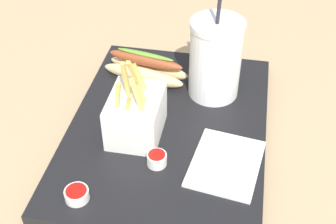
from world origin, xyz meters
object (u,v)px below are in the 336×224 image
(napkin_stack, at_px, (226,163))
(ketchup_cup_1, at_px, (77,194))
(ketchup_cup_2, at_px, (157,159))
(hot_dog_1, at_px, (146,69))
(soda_cup, at_px, (215,59))
(fries_basket, at_px, (136,115))

(napkin_stack, bearing_deg, ketchup_cup_1, -62.48)
(ketchup_cup_1, distance_m, ketchup_cup_2, 0.14)
(napkin_stack, bearing_deg, hot_dog_1, -139.14)
(soda_cup, xyz_separation_m, hot_dog_1, (-0.02, -0.14, -0.05))
(ketchup_cup_1, distance_m, napkin_stack, 0.24)
(soda_cup, bearing_deg, fries_basket, -39.81)
(fries_basket, bearing_deg, ketchup_cup_2, 37.24)
(fries_basket, relative_size, napkin_stack, 1.12)
(soda_cup, bearing_deg, napkin_stack, 12.76)
(soda_cup, relative_size, napkin_stack, 1.67)
(ketchup_cup_1, bearing_deg, soda_cup, 150.27)
(hot_dog_1, height_order, ketchup_cup_1, hot_dog_1)
(hot_dog_1, height_order, napkin_stack, hot_dog_1)
(fries_basket, xyz_separation_m, napkin_stack, (0.05, 0.16, -0.04))
(fries_basket, xyz_separation_m, hot_dog_1, (-0.16, -0.02, -0.02))
(fries_basket, bearing_deg, soda_cup, 140.19)
(soda_cup, bearing_deg, ketchup_cup_2, -17.87)
(hot_dog_1, distance_m, ketchup_cup_2, 0.24)
(fries_basket, distance_m, napkin_stack, 0.17)
(ketchup_cup_2, bearing_deg, hot_dog_1, -162.78)
(fries_basket, height_order, ketchup_cup_1, fries_basket)
(soda_cup, relative_size, fries_basket, 1.49)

